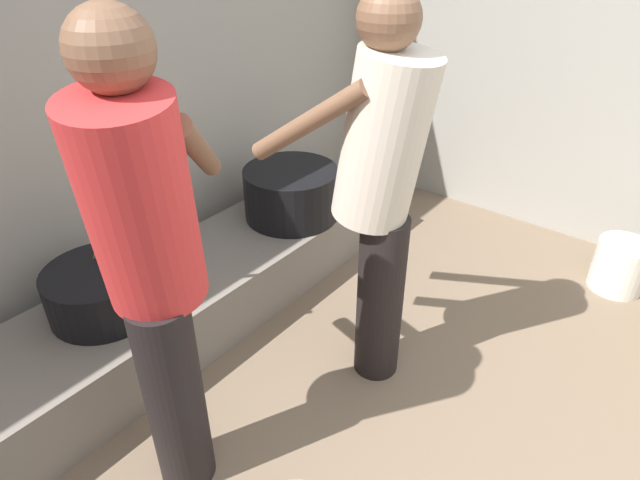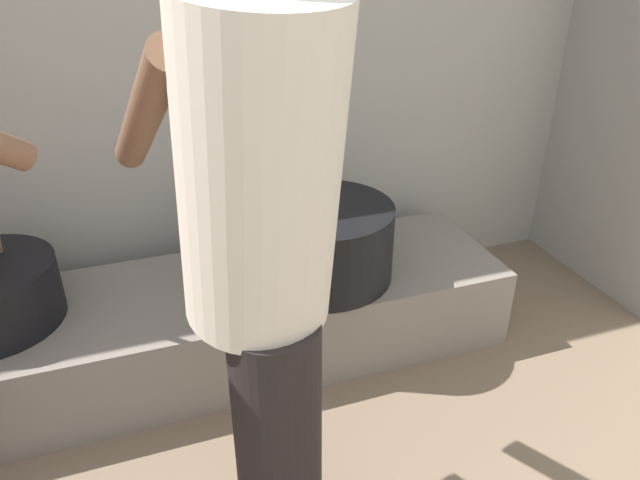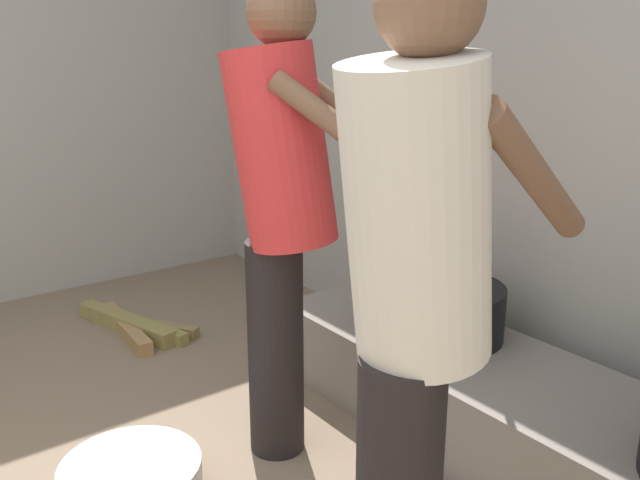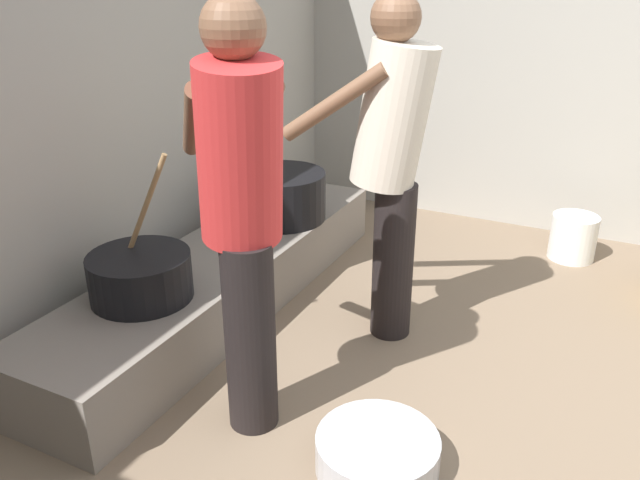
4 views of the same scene
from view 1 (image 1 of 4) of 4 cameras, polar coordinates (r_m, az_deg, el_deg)
block_enclosure_rear at (r=2.65m, az=-29.41°, el=12.49°), size 5.25×0.20×2.27m
hearth_ledge at (r=2.89m, az=-11.06°, el=-4.30°), size 2.54×0.60×0.32m
cooking_pot_main at (r=2.51m, az=-21.88°, el=-4.88°), size 0.46×0.46×0.66m
cooking_pot_secondary at (r=3.04m, az=-3.03°, el=4.94°), size 0.52×0.52×0.28m
cook_in_red_shirt at (r=1.68m, az=-17.36°, el=-1.78°), size 0.72×0.69×1.65m
cook_in_cream_shirt at (r=2.09m, az=6.32°, el=5.99°), size 0.43×0.72×1.63m
bucket_white_plastic at (r=3.41m, az=28.94°, el=-2.38°), size 0.28×0.28×0.28m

